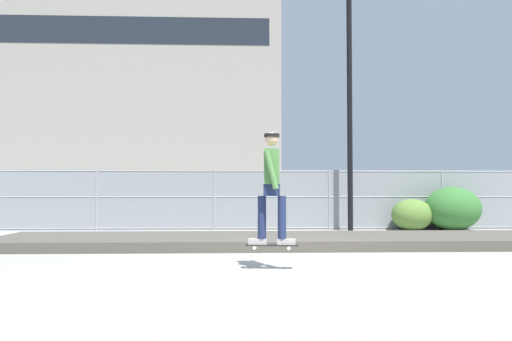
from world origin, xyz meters
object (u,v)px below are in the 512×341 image
(skateboard, at_px, (272,245))
(parked_car_mid, at_px, (364,201))
(skater, at_px, (272,181))
(parked_car_near, at_px, (201,201))
(street_lamp, at_px, (349,76))
(shrub_left, at_px, (412,215))
(shrub_center, at_px, (453,209))

(skateboard, distance_m, parked_car_mid, 12.53)
(skater, xyz_separation_m, parked_car_near, (-1.77, 12.07, -0.51))
(skateboard, distance_m, street_lamp, 9.32)
(parked_car_mid, bearing_deg, street_lamp, -109.44)
(street_lamp, height_order, shrub_left, street_lamp)
(parked_car_near, relative_size, parked_car_mid, 1.00)
(skateboard, height_order, shrub_left, shrub_left)
(skateboard, height_order, parked_car_near, parked_car_near)
(parked_car_mid, bearing_deg, shrub_left, -82.56)
(skater, bearing_deg, street_lamp, 69.33)
(skater, xyz_separation_m, parked_car_mid, (4.33, 11.75, -0.51))
(skater, height_order, parked_car_mid, skater)
(parked_car_mid, height_order, shrub_left, parked_car_mid)
(skateboard, xyz_separation_m, shrub_center, (6.09, 7.87, 0.30))
(skateboard, relative_size, skater, 0.47)
(skater, xyz_separation_m, shrub_center, (6.09, 7.87, -0.69))
(parked_car_mid, xyz_separation_m, shrub_left, (0.50, -3.86, -0.36))
(skateboard, relative_size, shrub_left, 0.66)
(shrub_left, bearing_deg, shrub_center, -0.58)
(parked_car_mid, height_order, shrub_center, parked_car_mid)
(parked_car_near, xyz_separation_m, shrub_left, (6.61, -4.19, -0.36))
(parked_car_near, distance_m, shrub_center, 8.91)
(skater, distance_m, parked_car_near, 12.21)
(parked_car_near, relative_size, shrub_center, 2.65)
(street_lamp, height_order, parked_car_near, street_lamp)
(parked_car_mid, xyz_separation_m, shrub_center, (1.75, -3.88, -0.18))
(street_lamp, height_order, shrub_center, street_lamp)
(skater, xyz_separation_m, street_lamp, (2.92, 7.73, 3.32))
(skateboard, distance_m, parked_car_near, 12.21)
(parked_car_near, xyz_separation_m, shrub_center, (7.86, -4.20, -0.18))
(shrub_left, bearing_deg, street_lamp, -175.47)
(shrub_left, xyz_separation_m, shrub_center, (1.25, -0.01, 0.18))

